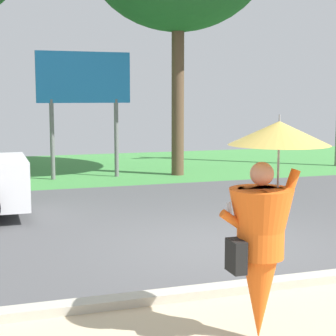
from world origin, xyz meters
name	(u,v)px	position (x,y,z in m)	size (l,w,h in m)	color
ground_plane	(161,211)	(0.00, 2.95, -0.05)	(40.00, 22.00, 0.20)	#4C4C4F
monk_pedestrian	(264,228)	(-0.94, -3.24, 1.08)	(1.05, 0.94, 2.13)	#E55B19
roadside_billboard	(84,87)	(-0.72, 7.73, 2.55)	(2.60, 0.12, 3.50)	slate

